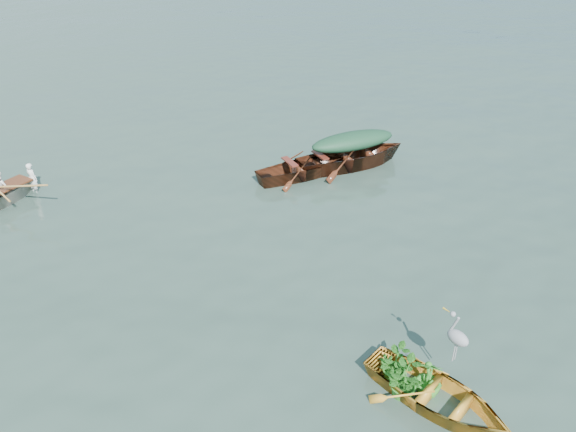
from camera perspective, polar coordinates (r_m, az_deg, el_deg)
name	(u,v)px	position (r m, az deg, el deg)	size (l,w,h in m)	color
ground	(374,328)	(10.91, 8.71, -11.20)	(140.00, 140.00, 0.00)	#32463C
yellow_dinghy	(435,405)	(9.79, 14.69, -18.07)	(1.34, 3.10, 0.83)	#BE8C25
green_tarp_boat	(351,167)	(16.88, 6.44, 4.97)	(1.49, 4.80, 1.15)	#462210
open_wooden_boat	(305,176)	(16.22, 1.72, 4.06)	(1.27, 4.09, 0.94)	#512414
green_tarp_cover	(353,141)	(16.54, 6.60, 7.58)	(0.82, 2.64, 0.52)	#1A3F29
thwart_benches	(305,161)	(16.01, 1.75, 5.63)	(0.76, 2.05, 0.04)	#541C13
heron	(456,345)	(9.57, 16.73, -12.42)	(0.28, 0.40, 0.92)	#94969C
dinghy_weeds	(411,355)	(9.46, 12.37, -13.61)	(0.70, 0.90, 0.60)	#1D5F18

